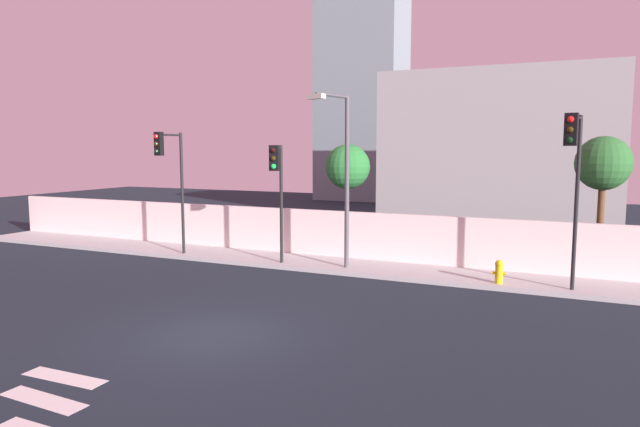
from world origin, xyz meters
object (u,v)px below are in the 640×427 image
Objects in this scene: traffic_light_left at (574,165)px; traffic_light_center at (277,178)px; fire_hydrant at (499,271)px; roadside_tree_midleft at (603,165)px; traffic_light_right at (170,166)px; roadside_tree_leftmost at (348,167)px; street_lamp_curbside at (342,166)px.

traffic_light_left is 1.20× the size of traffic_light_center.
traffic_light_left reaches higher than fire_hydrant.
traffic_light_right is at bearing -165.71° from roadside_tree_midleft.
traffic_light_right is at bearing -177.74° from fire_hydrant.
traffic_light_left is at bearing -24.82° from roadside_tree_leftmost.
roadside_tree_leftmost is at bearing 108.55° from street_lamp_curbside.
fire_hydrant is at bearing -130.43° from roadside_tree_midleft.
street_lamp_curbside reaches higher than traffic_light_right.
street_lamp_curbside is 8.08× the size of fire_hydrant.
roadside_tree_midleft is at bearing 14.29° from traffic_light_right.
traffic_light_left is at bearing -103.21° from roadside_tree_midleft.
traffic_light_left is 6.95× the size of fire_hydrant.
traffic_light_right is 0.80× the size of street_lamp_curbside.
traffic_light_right is at bearing -178.82° from traffic_light_center.
traffic_light_center is 0.89× the size of traffic_light_right.
street_lamp_curbside is at bearing 9.73° from traffic_light_center.
traffic_light_left is 7.35m from street_lamp_curbside.
traffic_light_right reaches higher than roadside_tree_midleft.
traffic_light_right is 6.50× the size of fire_hydrant.
roadside_tree_leftmost is (-1.14, 3.40, -0.16)m from street_lamp_curbside.
roadside_tree_leftmost is at bearing 33.34° from traffic_light_right.
fire_hydrant is 0.16× the size of roadside_tree_leftmost.
traffic_light_center is 0.72× the size of street_lamp_curbside.
roadside_tree_leftmost is 0.95× the size of roadside_tree_midleft.
roadside_tree_midleft reaches higher than traffic_light_center.
fire_hydrant is 5.55m from roadside_tree_midleft.
fire_hydrant is 7.94m from roadside_tree_leftmost.
traffic_light_left reaches higher than roadside_tree_leftmost.
fire_hydrant is at bearing 2.93° from traffic_light_center.
traffic_light_center is 2.42m from street_lamp_curbside.
roadside_tree_midleft is at bearing -0.00° from roadside_tree_leftmost.
roadside_tree_leftmost is (-8.47, 3.92, -0.29)m from traffic_light_left.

